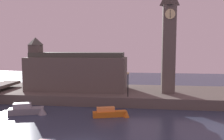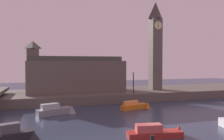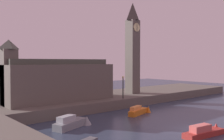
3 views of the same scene
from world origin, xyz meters
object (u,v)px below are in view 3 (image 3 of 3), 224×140
at_px(boat_cruiser_grey, 74,123).
at_px(boat_patrol_orange, 140,111).
at_px(streetlamp, 123,84).
at_px(clock_tower, 133,47).
at_px(boat_dinghy_red, 206,131).
at_px(parliament_hall, 56,80).

xyz_separation_m(boat_cruiser_grey, boat_patrol_orange, (11.00, 0.12, -0.07)).
bearing_deg(streetlamp, clock_tower, 32.94).
xyz_separation_m(clock_tower, boat_dinghy_red, (-10.33, -20.86, -9.82)).
bearing_deg(boat_dinghy_red, clock_tower, 63.67).
relative_size(boat_dinghy_red, boat_cruiser_grey, 1.06).
height_order(boat_dinghy_red, boat_cruiser_grey, boat_cruiser_grey).
height_order(clock_tower, streetlamp, clock_tower).
distance_m(streetlamp, boat_cruiser_grey, 14.19).
height_order(clock_tower, boat_cruiser_grey, clock_tower).
bearing_deg(clock_tower, parliament_hall, 176.33).
bearing_deg(boat_dinghy_red, boat_cruiser_grey, 126.59).
xyz_separation_m(streetlamp, boat_patrol_orange, (-1.70, -5.30, -3.33)).
distance_m(boat_cruiser_grey, boat_patrol_orange, 11.00).
height_order(clock_tower, boat_patrol_orange, clock_tower).
xyz_separation_m(clock_tower, streetlamp, (-6.13, -3.97, -6.44)).
distance_m(clock_tower, boat_cruiser_grey, 23.18).
bearing_deg(parliament_hall, boat_patrol_orange, -53.45).
xyz_separation_m(boat_dinghy_red, boat_cruiser_grey, (-8.51, 11.46, 0.11)).
distance_m(clock_tower, boat_dinghy_red, 25.26).
bearing_deg(boat_dinghy_red, streetlamp, 76.06).
xyz_separation_m(clock_tower, boat_cruiser_grey, (-18.83, -9.40, -9.71)).
height_order(streetlamp, boat_patrol_orange, streetlamp).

